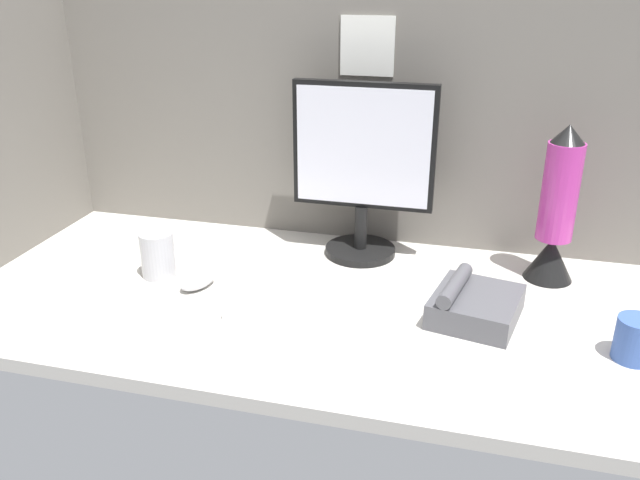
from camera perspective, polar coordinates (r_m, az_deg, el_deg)
ground_plane at (r=147.34cm, az=1.89°, el=-5.57°), size 180.00×80.00×3.00cm
cubicle_wall_back at (r=169.31cm, az=4.91°, el=11.82°), size 180.00×5.50×72.48cm
monitor at (r=160.61cm, az=3.79°, el=6.56°), size 35.10×18.00×43.80cm
keyboard at (r=141.26cm, az=-0.65°, el=-5.75°), size 38.41×17.86×2.00cm
mouse at (r=152.84cm, az=-10.72°, el=-3.53°), size 8.70×10.98×3.40cm
mug_ceramic_blue at (r=136.64cm, az=26.03°, el=-7.85°), size 10.69×7.51×8.55cm
mug_steel at (r=158.61cm, az=-14.12°, el=-1.29°), size 8.03×8.03×11.08cm
lava_lamp at (r=158.56cm, az=20.03°, el=1.90°), size 11.34×11.34×37.12cm
desk_phone at (r=140.71cm, az=13.37°, el=-5.55°), size 20.54×22.09×8.80cm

